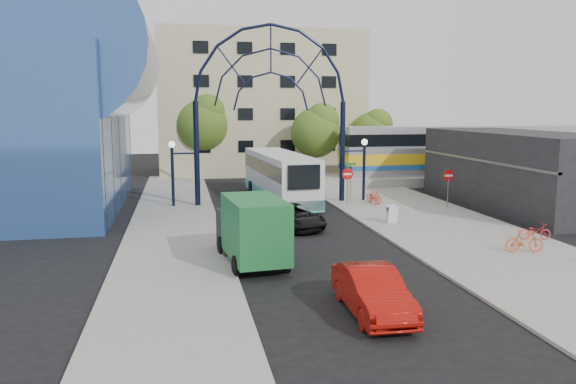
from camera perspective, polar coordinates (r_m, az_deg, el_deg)
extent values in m
plane|color=black|center=(25.14, 3.46, -6.61)|extent=(120.00, 120.00, 0.00)
cube|color=gray|center=(31.56, 15.86, -3.68)|extent=(8.00, 56.00, 0.12)
cube|color=gray|center=(30.22, -11.50, -4.06)|extent=(5.00, 50.00, 0.12)
cylinder|color=black|center=(37.64, -9.26, 3.76)|extent=(0.36, 0.36, 7.00)
cylinder|color=black|center=(39.22, 5.54, 4.02)|extent=(0.36, 0.36, 7.00)
cylinder|color=black|center=(37.78, -11.63, 1.43)|extent=(0.20, 0.20, 4.00)
cylinder|color=black|center=(39.84, 7.72, 1.88)|extent=(0.20, 0.20, 4.00)
sphere|color=white|center=(37.58, -11.73, 4.76)|extent=(0.44, 0.44, 0.44)
sphere|color=white|center=(39.65, 7.78, 5.04)|extent=(0.44, 0.44, 0.44)
cylinder|color=slate|center=(37.51, 6.06, 0.30)|extent=(0.06, 0.06, 2.20)
cylinder|color=red|center=(37.38, 6.08, 1.82)|extent=(0.80, 0.04, 0.80)
cube|color=white|center=(37.35, 6.09, 1.81)|extent=(0.55, 0.02, 0.12)
cylinder|color=slate|center=(37.97, 15.93, 0.12)|extent=(0.06, 0.06, 2.20)
cylinder|color=red|center=(37.84, 15.99, 1.62)|extent=(0.76, 0.04, 0.76)
cube|color=white|center=(37.82, 16.01, 1.61)|extent=(0.55, 0.02, 0.12)
cylinder|color=slate|center=(38.15, 6.38, 0.89)|extent=(0.05, 0.05, 2.80)
cube|color=#146626|center=(38.00, 6.41, 2.83)|extent=(0.70, 0.03, 0.18)
cube|color=#146626|center=(38.03, 6.40, 2.46)|extent=(0.03, 0.70, 0.18)
cube|color=white|center=(32.09, 10.63, -2.28)|extent=(0.55, 0.26, 0.99)
cube|color=white|center=(32.41, 10.40, -2.17)|extent=(0.55, 0.26, 0.99)
cube|color=#1E59A5|center=(32.20, 10.53, -1.65)|extent=(0.55, 0.42, 0.14)
cube|color=#315598|center=(40.06, -26.86, 5.39)|extent=(14.00, 18.00, 10.00)
cylinder|color=#315598|center=(39.11, -20.12, 13.07)|extent=(9.00, 16.00, 9.00)
cube|color=black|center=(40.32, 22.37, 2.11)|extent=(6.00, 16.00, 5.00)
cube|color=#C6B689|center=(59.06, -3.08, 8.95)|extent=(20.00, 12.00, 14.00)
cube|color=gray|center=(52.80, 18.79, 1.38)|extent=(32.00, 5.00, 0.80)
cube|color=#B7B7BC|center=(52.56, 18.92, 4.08)|extent=(25.00, 3.00, 4.20)
cube|color=gold|center=(52.61, 18.88, 3.43)|extent=(25.10, 3.05, 0.90)
cube|color=black|center=(52.50, 18.97, 5.17)|extent=(25.05, 3.05, 1.00)
cube|color=#1E59A5|center=(52.67, 18.85, 2.67)|extent=(25.10, 3.05, 0.35)
cylinder|color=#382314|center=(51.23, 2.79, 2.59)|extent=(0.36, 0.36, 2.52)
sphere|color=#3E5516|center=(51.00, 2.82, 6.03)|extent=(4.48, 4.48, 4.48)
sphere|color=#3E5516|center=(50.79, 3.46, 7.28)|extent=(3.08, 3.08, 3.08)
cylinder|color=#382314|center=(53.79, -8.65, 2.98)|extent=(0.36, 0.36, 2.88)
sphere|color=#3E5516|center=(53.57, -8.74, 6.73)|extent=(5.12, 5.12, 5.12)
sphere|color=#3E5516|center=(53.27, -8.21, 8.10)|extent=(3.52, 3.52, 3.52)
cylinder|color=#382314|center=(54.84, 8.41, 2.80)|extent=(0.36, 0.36, 2.34)
sphere|color=#3E5516|center=(54.64, 8.47, 5.79)|extent=(4.16, 4.16, 4.16)
sphere|color=#3E5516|center=(54.48, 9.10, 6.86)|extent=(2.86, 2.86, 2.86)
cube|color=silver|center=(39.79, -0.85, 1.74)|extent=(3.49, 12.35, 3.08)
cube|color=#57C3C0|center=(39.96, -0.85, -0.07)|extent=(3.52, 12.35, 0.74)
cube|color=black|center=(39.71, -0.85, 2.65)|extent=(3.53, 12.11, 0.95)
cube|color=black|center=(33.80, 1.64, 1.53)|extent=(2.01, 0.28, 1.48)
cube|color=black|center=(45.66, -2.66, 2.41)|extent=(2.55, 0.36, 1.70)
cylinder|color=black|center=(43.34, -3.73, 0.49)|extent=(0.36, 1.04, 1.02)
cylinder|color=black|center=(43.91, -0.35, 0.61)|extent=(0.36, 1.04, 1.02)
cylinder|color=black|center=(35.33, -1.18, -1.33)|extent=(0.36, 1.04, 1.02)
cylinder|color=black|center=(36.03, 2.91, -1.15)|extent=(0.36, 1.04, 1.02)
cube|color=black|center=(25.82, -4.71, -4.00)|extent=(2.23, 2.31, 1.94)
cube|color=black|center=(26.75, -5.19, -2.70)|extent=(1.76, 0.26, 0.88)
cube|color=#1B6730|center=(23.15, -3.38, -3.67)|extent=(2.51, 4.25, 2.47)
cylinder|color=black|center=(25.51, -6.81, -5.45)|extent=(0.31, 0.87, 0.85)
cylinder|color=black|center=(25.92, -2.37, -5.17)|extent=(0.31, 0.87, 0.85)
cylinder|color=black|center=(22.24, -5.28, -7.52)|extent=(0.31, 0.87, 0.85)
cylinder|color=black|center=(22.71, -0.22, -7.15)|extent=(0.31, 0.87, 0.85)
imported|color=black|center=(30.85, 0.38, -2.48)|extent=(3.62, 5.27, 1.34)
imported|color=#A5100A|center=(18.44, 8.57, -9.93)|extent=(1.65, 4.57, 1.50)
imported|color=#CF5129|center=(38.54, 8.71, -0.52)|extent=(0.67, 1.72, 0.89)
imported|color=#F65231|center=(38.70, 8.72, -0.43)|extent=(0.95, 1.65, 0.95)
imported|color=red|center=(30.30, 23.80, -3.68)|extent=(1.63, 0.81, 0.82)
imported|color=#D05229|center=(27.44, 22.91, -4.61)|extent=(1.79, 0.79, 1.04)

